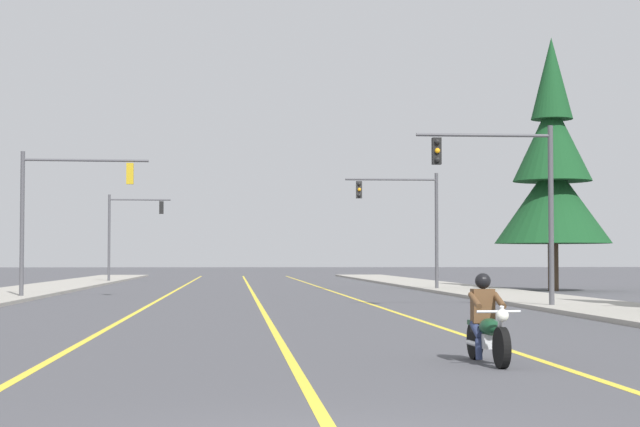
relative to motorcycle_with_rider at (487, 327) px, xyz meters
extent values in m
cube|color=yellow|center=(-3.14, 37.06, -0.58)|extent=(0.16, 100.00, 0.01)
cube|color=yellow|center=(-7.13, 37.06, -0.58)|extent=(0.16, 100.00, 0.01)
cube|color=yellow|center=(1.00, 37.06, -0.58)|extent=(0.16, 100.00, 0.01)
cube|color=#9E998E|center=(7.98, 32.06, -0.52)|extent=(4.40, 110.00, 0.14)
cube|color=#9E998E|center=(-14.36, 32.06, -0.52)|extent=(4.40, 110.00, 0.14)
cylinder|color=black|center=(0.04, -0.82, -0.27)|extent=(0.15, 0.64, 0.64)
cylinder|color=black|center=(-0.03, 0.72, -0.27)|extent=(0.15, 0.64, 0.64)
cylinder|color=silver|center=(0.03, -0.72, 0.05)|extent=(0.08, 0.33, 0.68)
sphere|color=white|center=(0.04, -0.87, 0.23)|extent=(0.20, 0.20, 0.20)
cylinder|color=silver|center=(0.03, -0.67, 0.28)|extent=(0.70, 0.08, 0.04)
ellipsoid|color=#143D23|center=(0.01, -0.17, 0.01)|extent=(0.34, 0.57, 0.28)
cube|color=silver|center=(0.00, -0.05, -0.22)|extent=(0.26, 0.45, 0.24)
cube|color=black|center=(-0.01, 0.27, -0.05)|extent=(0.30, 0.53, 0.12)
cube|color=#143D23|center=(-0.03, 0.67, 0.03)|extent=(0.22, 0.37, 0.08)
cylinder|color=silver|center=(-0.15, 0.34, -0.29)|extent=(0.10, 0.55, 0.08)
cube|color=brown|center=(-0.01, 0.23, 0.33)|extent=(0.37, 0.26, 0.56)
sphere|color=black|center=(-0.01, 0.21, 0.74)|extent=(0.26, 0.26, 0.26)
cylinder|color=navy|center=(0.14, 0.10, -0.05)|extent=(0.16, 0.45, 0.30)
cylinder|color=navy|center=(0.17, -0.08, -0.35)|extent=(0.12, 0.16, 0.35)
cylinder|color=brown|center=(0.20, -0.02, 0.43)|extent=(0.12, 0.53, 0.27)
cylinder|color=navy|center=(-0.14, 0.08, -0.05)|extent=(0.16, 0.45, 0.30)
cylinder|color=navy|center=(-0.15, -0.10, -0.35)|extent=(0.12, 0.16, 0.35)
cylinder|color=brown|center=(-0.20, -0.04, 0.43)|extent=(0.12, 0.53, 0.27)
cylinder|color=#47474C|center=(6.60, 18.43, 2.51)|extent=(0.18, 0.18, 6.20)
cylinder|color=#47474C|center=(4.30, 18.43, 5.26)|extent=(4.59, 0.11, 0.11)
cube|color=black|center=(2.70, 18.43, 4.71)|extent=(0.30, 0.24, 0.90)
sphere|color=black|center=(2.70, 18.28, 5.01)|extent=(0.18, 0.18, 0.18)
sphere|color=orange|center=(2.70, 18.28, 4.71)|extent=(0.18, 0.18, 0.18)
sphere|color=black|center=(2.70, 18.28, 4.41)|extent=(0.18, 0.18, 0.18)
cylinder|color=#47474C|center=(-12.93, 28.84, 2.51)|extent=(0.18, 0.18, 6.20)
cylinder|color=#47474C|center=(-10.31, 28.94, 5.26)|extent=(5.23, 0.31, 0.11)
cube|color=#B79319|center=(-8.48, 29.01, 4.71)|extent=(0.31, 0.25, 0.90)
sphere|color=black|center=(-8.49, 29.17, 5.01)|extent=(0.18, 0.18, 0.18)
sphere|color=orange|center=(-8.49, 29.17, 4.71)|extent=(0.18, 0.18, 0.18)
sphere|color=black|center=(-8.49, 29.17, 4.41)|extent=(0.18, 0.18, 0.18)
cylinder|color=#47474C|center=(6.57, 38.89, 2.51)|extent=(0.18, 0.18, 6.20)
cylinder|color=#47474C|center=(4.16, 38.92, 5.26)|extent=(4.82, 0.17, 0.11)
cube|color=black|center=(2.47, 38.95, 4.71)|extent=(0.30, 0.24, 0.90)
sphere|color=black|center=(2.47, 38.79, 5.01)|extent=(0.18, 0.18, 0.18)
sphere|color=orange|center=(2.47, 38.79, 4.71)|extent=(0.18, 0.18, 0.18)
sphere|color=black|center=(2.47, 38.79, 4.41)|extent=(0.18, 0.18, 0.18)
cylinder|color=#47474C|center=(-12.80, 59.72, 2.51)|extent=(0.18, 0.18, 6.20)
cylinder|color=#47474C|center=(-10.67, 59.78, 5.26)|extent=(4.27, 0.23, 0.11)
cube|color=black|center=(-9.17, 59.82, 4.71)|extent=(0.31, 0.25, 0.90)
sphere|color=black|center=(-9.18, 59.97, 5.01)|extent=(0.18, 0.18, 0.18)
sphere|color=orange|center=(-9.18, 59.97, 4.71)|extent=(0.18, 0.18, 0.18)
sphere|color=black|center=(-9.18, 59.97, 4.41)|extent=(0.18, 0.18, 0.18)
cylinder|color=#4C3828|center=(12.60, 38.16, 0.66)|extent=(0.55, 0.55, 2.48)
cone|color=#14421E|center=(12.60, 38.16, 4.07)|extent=(6.07, 6.07, 4.35)
cone|color=#14421E|center=(12.60, 38.16, 7.34)|extent=(4.13, 4.13, 4.35)
cone|color=#14421E|center=(12.60, 38.16, 10.60)|extent=(2.19, 2.19, 4.35)
camera|label=1|loc=(-4.10, -17.31, 1.11)|focal=60.80mm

